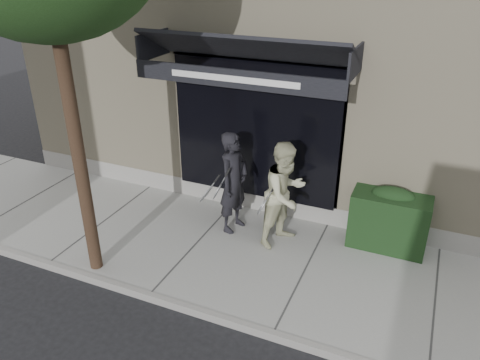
% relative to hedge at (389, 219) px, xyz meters
% --- Properties ---
extents(ground, '(80.00, 80.00, 0.00)m').
position_rel_hedge_xyz_m(ground, '(-1.10, -1.25, -0.66)').
color(ground, black).
rests_on(ground, ground).
extents(sidewalk, '(20.00, 3.00, 0.12)m').
position_rel_hedge_xyz_m(sidewalk, '(-1.10, -1.25, -0.60)').
color(sidewalk, gray).
rests_on(sidewalk, ground).
extents(curb, '(20.00, 0.10, 0.14)m').
position_rel_hedge_xyz_m(curb, '(-1.10, -2.80, -0.59)').
color(curb, gray).
rests_on(curb, ground).
extents(building_facade, '(14.30, 8.04, 5.64)m').
position_rel_hedge_xyz_m(building_facade, '(-1.11, 3.71, 2.08)').
color(building_facade, beige).
rests_on(building_facade, ground).
extents(hedge, '(1.30, 0.70, 1.14)m').
position_rel_hedge_xyz_m(hedge, '(0.00, 0.00, 0.00)').
color(hedge, black).
rests_on(hedge, sidewalk).
extents(pedestrian_front, '(0.77, 0.87, 1.90)m').
position_rel_hedge_xyz_m(pedestrian_front, '(-2.70, -0.55, 0.41)').
color(pedestrian_front, black).
rests_on(pedestrian_front, sidewalk).
extents(pedestrian_back, '(1.03, 1.13, 1.89)m').
position_rel_hedge_xyz_m(pedestrian_back, '(-1.71, -0.60, 0.41)').
color(pedestrian_back, beige).
rests_on(pedestrian_back, sidewalk).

